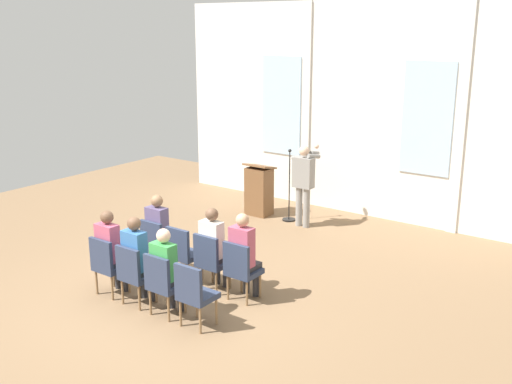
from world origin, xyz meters
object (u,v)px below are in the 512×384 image
speaker (304,180)px  audience_r0_c3 (244,252)px  audience_r1_c1 (137,256)px  audience_r1_c2 (167,267)px  audience_r0_c0 (160,230)px  chair_r0_c3 (241,268)px  lectern (259,190)px  chair_r1_c1 (134,272)px  audience_r1_c0 (111,248)px  chair_r0_c0 (157,243)px  mic_stand (289,205)px  chair_r0_c1 (183,251)px  chair_r1_c0 (108,263)px  chair_r1_c3 (194,292)px  chair_r1_c2 (163,281)px  audience_r0_c2 (214,245)px  chair_r0_c2 (211,259)px

speaker → audience_r0_c3: speaker is taller
audience_r1_c1 → audience_r1_c2: audience_r1_c1 is taller
audience_r0_c0 → chair_r0_c3: 1.77m
lectern → audience_r1_c2: bearing=-69.6°
chair_r1_c1 → audience_r1_c0: bearing=172.3°
audience_r0_c0 → chair_r1_c1: (0.59, -1.12, -0.22)m
lectern → chair_r0_c0: 3.71m
mic_stand → chair_r0_c1: (0.37, -3.71, 0.20)m
chair_r1_c0 → speaker: bearing=81.9°
mic_stand → chair_r1_c3: bearing=-72.0°
mic_stand → audience_r1_c1: mic_stand is taller
chair_r0_c1 → audience_r1_c2: (0.59, -0.96, 0.19)m
chair_r1_c2 → audience_r1_c0: bearing=176.1°
speaker → audience_r0_c0: bearing=-100.7°
audience_r0_c2 → lectern: bearing=115.6°
chair_r0_c2 → chair_r1_c1: size_ratio=1.00×
audience_r0_c3 → chair_r1_c3: (0.00, -1.12, -0.22)m
chair_r0_c0 → audience_r0_c0: (0.00, 0.08, 0.22)m
audience_r1_c2 → chair_r1_c0: bearing=-176.0°
speaker → chair_r0_c0: (-0.65, -3.56, -0.46)m
lectern → chair_r1_c3: 5.25m
audience_r0_c3 → chair_r1_c3: size_ratio=1.46×
audience_r0_c2 → chair_r0_c3: audience_r0_c2 is taller
mic_stand → chair_r1_c1: mic_stand is taller
audience_r0_c2 → audience_r1_c0: audience_r1_c0 is taller
audience_r1_c2 → mic_stand: bearing=101.6°
audience_r0_c2 → chair_r1_c1: size_ratio=1.43×
chair_r1_c1 → chair_r1_c2: (0.59, 0.00, 0.00)m
audience_r0_c2 → chair_r1_c2: bearing=-90.0°
audience_r0_c0 → chair_r1_c2: (1.17, -1.12, -0.22)m
chair_r1_c3 → audience_r0_c3: bearing=90.0°
chair_r0_c0 → chair_r0_c2: bearing=0.0°
chair_r0_c0 → audience_r0_c3: size_ratio=0.69×
chair_r0_c2 → audience_r0_c3: (0.59, 0.08, 0.22)m
chair_r0_c3 → audience_r1_c1: bearing=-140.5°
lectern → chair_r0_c3: (2.31, -3.67, -0.02)m
chair_r0_c0 → chair_r0_c1: (0.59, 0.00, 0.00)m
audience_r0_c3 → audience_r0_c0: bearing=180.0°
chair_r1_c1 → chair_r1_c3: size_ratio=1.00×
audience_r1_c0 → audience_r1_c1: 0.59m
speaker → chair_r0_c0: 3.65m
audience_r0_c3 → chair_r1_c2: 1.29m
audience_r0_c0 → audience_r0_c3: audience_r0_c3 is taller
chair_r1_c3 → audience_r1_c1: bearing=176.1°
audience_r0_c0 → chair_r0_c1: (0.59, -0.08, -0.22)m
chair_r0_c1 → chair_r1_c3: 1.57m
chair_r0_c3 → lectern: bearing=122.1°
chair_r0_c2 → chair_r1_c0: bearing=-138.3°
chair_r0_c0 → audience_r0_c2: bearing=3.9°
chair_r1_c0 → audience_r1_c0: (0.00, 0.08, 0.22)m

